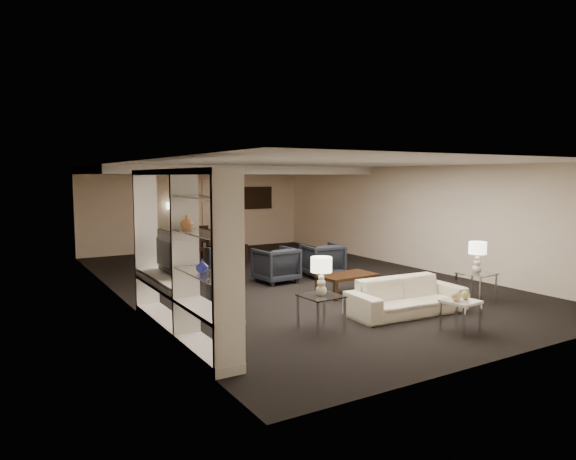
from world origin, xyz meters
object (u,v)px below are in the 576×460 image
Objects in this scene: sofa at (407,296)px; side_table_left at (321,312)px; chair_fr at (219,239)px; table_lamp_right at (477,257)px; pendant_light at (232,188)px; television at (163,253)px; marble_table at (460,316)px; armchair_left at (276,265)px; chair_fm at (199,241)px; chair_nr at (238,244)px; chair_nm at (218,246)px; vase_amber at (187,222)px; dining_table at (208,248)px; floor_lamp at (171,228)px; side_table_right at (476,287)px; table_lamp_left at (321,276)px; coffee_table at (347,284)px; chair_fl at (179,242)px; chair_nl at (196,247)px; floor_speaker at (211,284)px; vase_blue at (202,266)px; armchair_right at (322,260)px.

sofa is 1.70m from side_table_left.
sofa is at bearing 82.60° from chair_fr.
table_lamp_right is 7.79m from chair_fr.
pendant_light reaches higher than television.
marble_table is 4.53m from television.
sofa is at bearing 96.44° from armchair_left.
chair_fm is (-0.69, 0.75, -1.48)m from pendant_light.
chair_nm is at bearing 173.25° from chair_nr.
armchair_left is 4.62× the size of vase_amber.
table_lamp_right is at bearing 95.22° from chair_fr.
chair_fm is (0.00, 1.30, 0.00)m from chair_nm.
chair_nr reaches higher than sofa.
floor_lamp reaches higher than dining_table.
table_lamp_left is (-3.40, 0.00, 0.54)m from side_table_right.
television is at bearing 139.73° from table_lamp_left.
coffee_table is 1.81m from armchair_left.
dining_table is (-0.07, 3.63, -0.08)m from armchair_left.
side_table_left is at bearing -111.27° from chair_nr.
vase_amber is 7.65m from chair_fl.
side_table_right is 5.49m from vase_amber.
table_lamp_left is 6.30m from chair_nl.
floor_speaker is at bearing 66.89° from chair_fm.
armchair_left reaches higher than dining_table.
chair_nr is 2.53m from floor_lamp.
vase_blue is 8.09m from chair_fl.
floor_speaker reaches higher than chair_fl.
table_lamp_left is at bearing -11.51° from vase_amber.
side_table_left is 0.49× the size of television.
armchair_right is at bearing 108.43° from table_lamp_right.
pendant_light is 0.92× the size of table_lamp_left.
vase_amber is at bearing 168.49° from table_lamp_left.
marble_table is 0.52× the size of chair_nl.
armchair_right is 1.44× the size of table_lamp_left.
floor_speaker reaches higher than table_lamp_left.
table_lamp_left is at bearing -136.74° from coffee_table.
floor_lamp is at bearing 99.75° from coffee_table.
pendant_light is 0.92× the size of table_lamp_right.
coffee_table is at bearing -4.91° from floor_speaker.
table_lamp_right reaches higher than armchair_left.
chair_fl is at bearing -60.00° from armchair_right.
floor_lamp is (-1.21, 1.70, -1.17)m from pendant_light.
armchair_right is 5.54m from floor_lamp.
floor_speaker is at bearing 164.15° from table_lamp_right.
table_lamp_right is (0.00, 0.00, 0.54)m from side_table_right.
coffee_table is 5.37m from dining_table.
chair_nr is at bearing 49.72° from floor_speaker.
sofa is (-0.02, -6.83, -1.63)m from pendant_light.
chair_fm is (-0.07, 4.28, 0.07)m from armchair_left.
floor_lamp is at bearing 97.05° from marble_table.
vase_amber is at bearing 177.33° from sofa.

